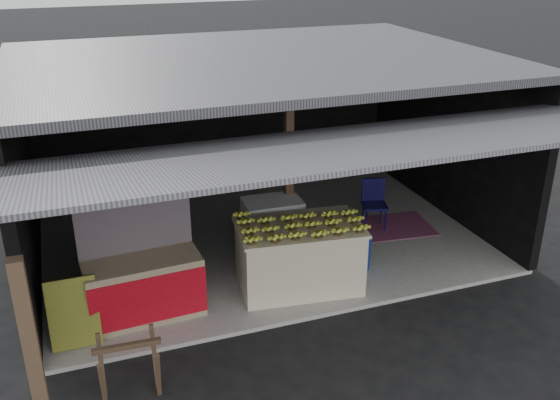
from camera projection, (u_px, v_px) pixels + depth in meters
name	position (u px, v px, depth m)	size (l,w,h in m)	color
ground	(317.00, 319.00, 8.26)	(80.00, 80.00, 0.00)	black
concrete_slab	(259.00, 237.00, 10.41)	(7.00, 5.00, 0.06)	gray
shophouse	(251.00, 112.00, 9.86)	(7.40, 7.29, 3.02)	black
banana_table	(299.00, 256.00, 8.74)	(1.83, 1.25, 0.95)	beige
banana_pile	(300.00, 219.00, 8.52)	(1.59, 0.96, 0.19)	yellow
white_crate	(273.00, 229.00, 9.53)	(0.89, 0.62, 0.96)	white
neighbor_stall	(144.00, 285.00, 8.07)	(1.51, 0.76, 1.52)	#998466
green_signboard	(73.00, 314.00, 7.48)	(0.59, 0.04, 0.89)	black
sawhorse	(129.00, 364.00, 6.71)	(0.73, 0.65, 0.70)	#4E3827
water_barrel	(359.00, 253.00, 9.31)	(0.34, 0.34, 0.50)	navy
plastic_chair	(374.00, 199.00, 10.55)	(0.49, 0.49, 0.84)	#0C0A39
magenta_rug	(387.00, 227.00, 10.69)	(1.50, 1.00, 0.01)	maroon
picture_frames	(209.00, 94.00, 11.67)	(1.62, 0.04, 0.46)	black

